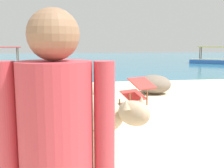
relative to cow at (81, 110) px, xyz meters
The scene contains 9 objects.
sand_beach 1.47m from the cow, ahead, with size 18.00×14.00×0.04m, color beige.
water_surface 22.14m from the cow, 86.65° to the left, with size 60.00×36.00×0.03m, color teal.
cow is the anchor object (origin of this frame).
deck_chair_near 3.24m from the cow, 62.86° to the left, with size 0.81×0.92×0.68m.
person_standing 2.16m from the cow, 95.55° to the right, with size 0.51×0.32×1.62m.
shore_rock_large 5.29m from the cow, 112.56° to the left, with size 0.71×0.54×0.40m, color brown.
shore_rock_medium 4.98m from the cow, 61.70° to the left, with size 1.01×0.88×0.56m, color gray.
boat_blue 19.06m from the cow, 55.41° to the left, with size 3.66×3.07×1.29m.
boat_teal 15.87m from the cow, 106.14° to the left, with size 3.85×2.13×1.29m.
Camera 1 is at (-1.45, -3.39, 1.51)m, focal length 43.79 mm.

